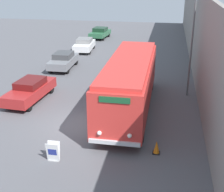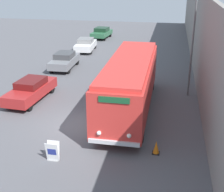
% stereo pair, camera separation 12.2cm
% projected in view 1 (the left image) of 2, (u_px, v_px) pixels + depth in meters
% --- Properties ---
extents(ground_plane, '(80.00, 80.00, 0.00)m').
position_uv_depth(ground_plane, '(76.00, 125.00, 17.66)').
color(ground_plane, '#56565B').
extents(building_wall_right, '(0.30, 60.00, 6.67)m').
position_uv_depth(building_wall_right, '(199.00, 37.00, 24.37)').
color(building_wall_right, gray).
rests_on(building_wall_right, ground_plane).
extents(vintage_bus, '(2.60, 10.69, 3.27)m').
position_uv_depth(vintage_bus, '(129.00, 82.00, 19.04)').
color(vintage_bus, black).
rests_on(vintage_bus, ground_plane).
extents(sign_board, '(0.59, 0.35, 0.94)m').
position_uv_depth(sign_board, '(53.00, 152.00, 14.20)').
color(sign_board, gray).
rests_on(sign_board, ground_plane).
extents(streetlamp, '(0.36, 0.36, 7.62)m').
position_uv_depth(streetlamp, '(193.00, 26.00, 20.24)').
color(streetlamp, '#595E60').
rests_on(streetlamp, ground_plane).
extents(parked_car_near, '(2.05, 4.75, 1.44)m').
position_uv_depth(parked_car_near, '(30.00, 90.00, 20.86)').
color(parked_car_near, black).
rests_on(parked_car_near, ground_plane).
extents(parked_car_mid, '(1.88, 4.28, 1.44)m').
position_uv_depth(parked_car_mid, '(63.00, 60.00, 27.81)').
color(parked_car_mid, black).
rests_on(parked_car_mid, ground_plane).
extents(parked_car_far, '(2.10, 4.21, 1.39)m').
position_uv_depth(parked_car_far, '(84.00, 45.00, 34.04)').
color(parked_car_far, black).
rests_on(parked_car_far, ground_plane).
extents(parked_car_distant, '(2.22, 4.15, 1.38)m').
position_uv_depth(parked_car_distant, '(100.00, 33.00, 40.73)').
color(parked_car_distant, black).
rests_on(parked_car_distant, ground_plane).
extents(traffic_cone, '(0.36, 0.36, 0.65)m').
position_uv_depth(traffic_cone, '(157.00, 147.00, 14.82)').
color(traffic_cone, black).
rests_on(traffic_cone, ground_plane).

